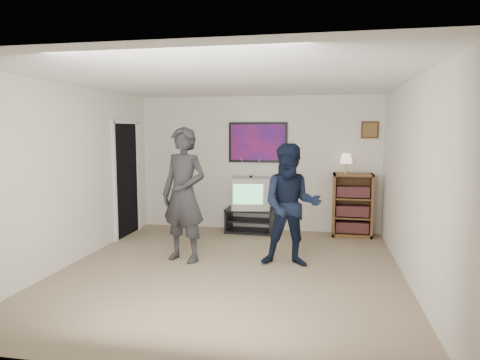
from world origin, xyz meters
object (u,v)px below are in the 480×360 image
(media_stand, at_px, (250,220))
(bookshelf, at_px, (352,205))
(person_short, at_px, (291,205))
(person_tall, at_px, (184,195))
(crt_television, at_px, (251,193))

(media_stand, height_order, bookshelf, bookshelf)
(bookshelf, bearing_deg, person_short, -116.62)
(media_stand, distance_m, person_tall, 2.13)
(person_tall, distance_m, person_short, 1.52)
(bookshelf, height_order, person_short, person_short)
(media_stand, bearing_deg, person_tall, -106.10)
(person_tall, xyz_separation_m, person_short, (1.52, 0.05, -0.11))
(crt_television, distance_m, person_tall, 2.01)
(person_short, bearing_deg, crt_television, 112.40)
(media_stand, xyz_separation_m, bookshelf, (1.82, 0.05, 0.34))
(media_stand, relative_size, person_short, 0.54)
(bookshelf, bearing_deg, media_stand, -178.43)
(crt_television, height_order, person_short, person_short)
(bookshelf, distance_m, person_short, 2.13)
(media_stand, bearing_deg, crt_television, 2.73)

